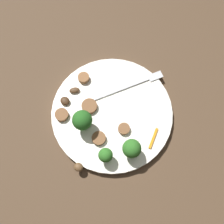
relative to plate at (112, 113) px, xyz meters
name	(u,v)px	position (x,y,z in m)	size (l,w,h in m)	color
ground_plane	(112,114)	(0.00, 0.00, -0.01)	(1.40, 1.40, 0.00)	#4C3826
plate	(112,113)	(0.00, 0.00, 0.00)	(0.28, 0.28, 0.02)	white
fork	(133,85)	(0.06, 0.06, 0.01)	(0.18, 0.05, 0.00)	silver
broccoli_floret_0	(132,149)	(0.02, -0.10, 0.04)	(0.04, 0.04, 0.05)	#347525
broccoli_floret_1	(106,155)	(-0.03, -0.10, 0.04)	(0.03, 0.03, 0.04)	#347525
broccoli_floret_2	(82,120)	(-0.07, -0.02, 0.05)	(0.04, 0.04, 0.06)	#296420
sausage_slice_0	(89,106)	(-0.05, 0.02, 0.01)	(0.04, 0.04, 0.01)	brown
sausage_slice_1	(62,115)	(-0.11, 0.01, 0.01)	(0.03, 0.03, 0.01)	brown
sausage_slice_2	(99,138)	(-0.04, -0.06, 0.01)	(0.03, 0.03, 0.01)	brown
sausage_slice_3	(124,129)	(0.02, -0.05, 0.01)	(0.03, 0.03, 0.01)	brown
sausage_slice_4	(84,78)	(-0.05, 0.10, 0.01)	(0.03, 0.03, 0.01)	brown
mushroom_0	(74,90)	(-0.08, 0.07, 0.01)	(0.02, 0.01, 0.01)	#4C331E
mushroom_1	(78,167)	(-0.10, -0.11, 0.01)	(0.02, 0.02, 0.01)	brown
mushroom_2	(65,101)	(-0.10, 0.05, 0.01)	(0.02, 0.02, 0.01)	#422B19
pepper_strip_0	(153,138)	(0.08, -0.08, 0.01)	(0.05, 0.01, 0.00)	orange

